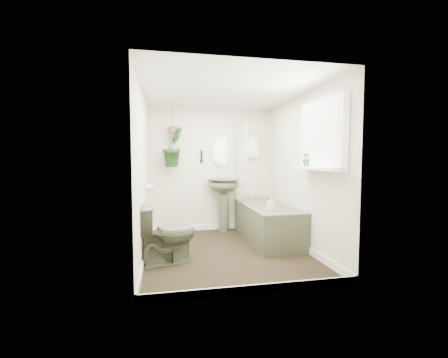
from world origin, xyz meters
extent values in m
cube|color=black|center=(0.00, 0.00, -0.01)|extent=(2.30, 2.80, 0.02)
cube|color=white|center=(0.00, 0.00, 2.31)|extent=(2.30, 2.80, 0.02)
cube|color=silver|center=(0.00, 1.41, 1.15)|extent=(2.30, 0.02, 2.30)
cube|color=silver|center=(0.00, -1.41, 1.15)|extent=(2.30, 0.02, 2.30)
cube|color=silver|center=(-1.16, 0.00, 1.15)|extent=(0.02, 2.80, 2.30)
cube|color=silver|center=(1.16, 0.00, 1.15)|extent=(0.02, 2.80, 2.30)
cube|color=white|center=(0.00, 0.00, 0.05)|extent=(2.30, 2.80, 0.10)
cube|color=white|center=(0.80, 1.34, 1.55)|extent=(0.20, 0.10, 0.35)
ellipsoid|color=beige|center=(0.22, 1.37, 1.50)|extent=(0.46, 0.03, 0.62)
cylinder|color=black|center=(-0.18, 1.36, 1.40)|extent=(0.04, 0.04, 0.22)
cylinder|color=white|center=(-1.10, 0.70, 0.90)|extent=(0.11, 0.11, 0.11)
cube|color=white|center=(1.09, -0.70, 1.65)|extent=(0.08, 1.00, 0.90)
cube|color=white|center=(1.02, -0.70, 1.23)|extent=(0.18, 1.00, 0.04)
cube|color=white|center=(1.04, -0.70, 1.65)|extent=(0.01, 0.86, 0.76)
imported|color=#474936|center=(-0.85, -0.30, 0.39)|extent=(0.86, 0.63, 0.78)
imported|color=black|center=(1.05, -0.40, 1.36)|extent=(0.24, 0.22, 0.22)
imported|color=black|center=(-0.70, 1.25, 1.56)|extent=(0.51, 0.50, 0.72)
imported|color=#36302F|center=(0.72, 0.09, 0.68)|extent=(0.11, 0.11, 0.20)
cylinder|color=brown|center=(-0.70, 1.25, 1.86)|extent=(0.16, 0.16, 0.12)
camera|label=1|loc=(-0.86, -4.17, 1.36)|focal=24.00mm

